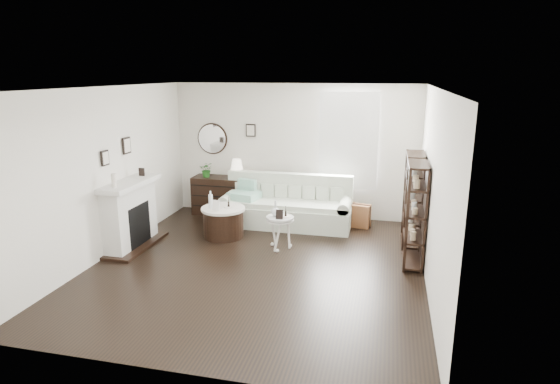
% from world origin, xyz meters
% --- Properties ---
extents(room, '(5.50, 5.50, 5.50)m').
position_xyz_m(room, '(0.73, 2.70, 1.60)').
color(room, black).
rests_on(room, ground).
extents(fireplace, '(0.50, 1.40, 1.84)m').
position_xyz_m(fireplace, '(-2.32, 0.30, 0.54)').
color(fireplace, silver).
rests_on(fireplace, ground).
extents(shelf_unit_far, '(0.30, 0.80, 1.60)m').
position_xyz_m(shelf_unit_far, '(2.33, 1.55, 0.80)').
color(shelf_unit_far, black).
rests_on(shelf_unit_far, ground).
extents(shelf_unit_near, '(0.30, 0.80, 1.60)m').
position_xyz_m(shelf_unit_near, '(2.33, 0.65, 0.80)').
color(shelf_unit_near, black).
rests_on(shelf_unit_near, ground).
extents(sofa, '(2.51, 0.87, 0.97)m').
position_xyz_m(sofa, '(0.00, 2.08, 0.32)').
color(sofa, beige).
rests_on(sofa, ground).
extents(quilt, '(0.64, 0.57, 0.14)m').
position_xyz_m(quilt, '(-0.82, 1.95, 0.57)').
color(quilt, '#24855B').
rests_on(quilt, sofa).
extents(suitcase, '(0.70, 0.36, 0.45)m').
position_xyz_m(suitcase, '(1.27, 2.28, 0.22)').
color(suitcase, brown).
rests_on(suitcase, ground).
extents(dresser, '(1.19, 0.51, 0.79)m').
position_xyz_m(dresser, '(-1.48, 2.47, 0.40)').
color(dresser, black).
rests_on(dresser, ground).
extents(table_lamp, '(0.28, 0.28, 0.40)m').
position_xyz_m(table_lamp, '(-1.14, 2.47, 0.99)').
color(table_lamp, white).
rests_on(table_lamp, dresser).
extents(potted_plant, '(0.34, 0.31, 0.31)m').
position_xyz_m(potted_plant, '(-1.78, 2.42, 0.95)').
color(potted_plant, '#1D5B1A').
rests_on(potted_plant, dresser).
extents(drum_table, '(0.79, 0.79, 0.55)m').
position_xyz_m(drum_table, '(-0.96, 1.13, 0.28)').
color(drum_table, black).
rests_on(drum_table, ground).
extents(pedestal_table, '(0.47, 0.47, 0.57)m').
position_xyz_m(pedestal_table, '(0.17, 0.78, 0.52)').
color(pedestal_table, white).
rests_on(pedestal_table, ground).
extents(eiffel_drum, '(0.11, 0.11, 0.17)m').
position_xyz_m(eiffel_drum, '(-0.87, 1.18, 0.64)').
color(eiffel_drum, black).
rests_on(eiffel_drum, drum_table).
extents(bottle_drum, '(0.07, 0.07, 0.32)m').
position_xyz_m(bottle_drum, '(-1.16, 1.04, 0.71)').
color(bottle_drum, silver).
rests_on(bottle_drum, drum_table).
extents(card_frame_drum, '(0.15, 0.07, 0.19)m').
position_xyz_m(card_frame_drum, '(-1.02, 0.93, 0.64)').
color(card_frame_drum, white).
rests_on(card_frame_drum, drum_table).
extents(eiffel_ped, '(0.09, 0.09, 0.16)m').
position_xyz_m(eiffel_ped, '(0.26, 0.81, 0.65)').
color(eiffel_ped, black).
rests_on(eiffel_ped, pedestal_table).
extents(flask_ped, '(0.15, 0.15, 0.27)m').
position_xyz_m(flask_ped, '(0.09, 0.80, 0.70)').
color(flask_ped, silver).
rests_on(flask_ped, pedestal_table).
extents(card_frame_ped, '(0.12, 0.06, 0.16)m').
position_xyz_m(card_frame_ped, '(0.19, 0.66, 0.65)').
color(card_frame_ped, black).
rests_on(card_frame_ped, pedestal_table).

